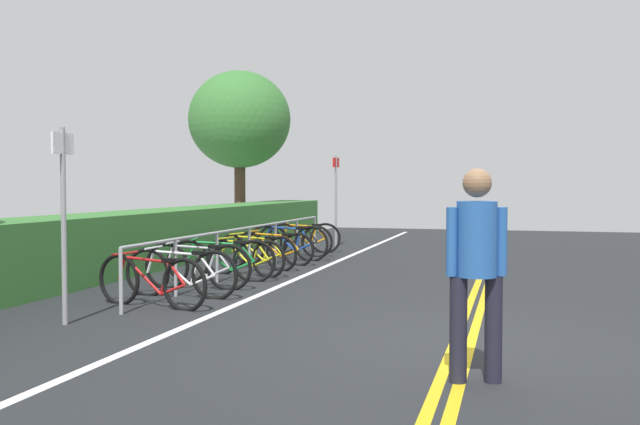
# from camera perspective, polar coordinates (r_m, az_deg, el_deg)

# --- Properties ---
(ground_plane) EXTENTS (36.30, 12.02, 0.05)m
(ground_plane) POSITION_cam_1_polar(r_m,az_deg,el_deg) (7.20, 11.53, -10.70)
(ground_plane) COLOR #232628
(centre_line_yellow_inner) EXTENTS (32.67, 0.10, 0.00)m
(centre_line_yellow_inner) POSITION_cam_1_polar(r_m,az_deg,el_deg) (7.19, 12.18, -10.51)
(centre_line_yellow_inner) COLOR gold
(centre_line_yellow_inner) RESTS_ON ground_plane
(centre_line_yellow_outer) EXTENTS (32.67, 0.10, 0.00)m
(centre_line_yellow_outer) POSITION_cam_1_polar(r_m,az_deg,el_deg) (7.20, 10.88, -10.48)
(centre_line_yellow_outer) COLOR gold
(centre_line_yellow_outer) RESTS_ON ground_plane
(bike_lane_stripe_white) EXTENTS (32.67, 0.12, 0.00)m
(bike_lane_stripe_white) POSITION_cam_1_polar(r_m,az_deg,el_deg) (8.01, -11.10, -9.18)
(bike_lane_stripe_white) COLOR white
(bike_lane_stripe_white) RESTS_ON ground_plane
(bike_rack) EXTENTS (8.59, 0.05, 0.84)m
(bike_rack) POSITION_cam_1_polar(r_m,az_deg,el_deg) (12.71, -5.79, -2.07)
(bike_rack) COLOR #9EA0A5
(bike_rack) RESTS_ON ground_plane
(bicycle_0) EXTENTS (0.53, 1.77, 0.72)m
(bicycle_0) POSITION_cam_1_polar(r_m,az_deg,el_deg) (9.36, -13.61, -5.47)
(bicycle_0) COLOR black
(bicycle_0) RESTS_ON ground_plane
(bicycle_1) EXTENTS (0.46, 1.77, 0.73)m
(bicycle_1) POSITION_cam_1_polar(r_m,az_deg,el_deg) (10.07, -11.30, -4.87)
(bicycle_1) COLOR black
(bicycle_1) RESTS_ON ground_plane
(bicycle_2) EXTENTS (0.46, 1.73, 0.74)m
(bicycle_2) POSITION_cam_1_polar(r_m,az_deg,el_deg) (10.84, -9.93, -4.32)
(bicycle_2) COLOR black
(bicycle_2) RESTS_ON ground_plane
(bicycle_3) EXTENTS (0.58, 1.77, 0.74)m
(bicycle_3) POSITION_cam_1_polar(r_m,az_deg,el_deg) (11.58, -8.05, -3.90)
(bicycle_3) COLOR black
(bicycle_3) RESTS_ON ground_plane
(bicycle_4) EXTENTS (0.48, 1.62, 0.69)m
(bicycle_4) POSITION_cam_1_polar(r_m,az_deg,el_deg) (12.30, -6.16, -3.66)
(bicycle_4) COLOR black
(bicycle_4) RESTS_ON ground_plane
(bicycle_5) EXTENTS (0.53, 1.74, 0.70)m
(bicycle_5) POSITION_cam_1_polar(r_m,az_deg,el_deg) (13.20, -5.20, -3.22)
(bicycle_5) COLOR black
(bicycle_5) RESTS_ON ground_plane
(bicycle_6) EXTENTS (0.46, 1.74, 0.70)m
(bicycle_6) POSITION_cam_1_polar(r_m,az_deg,el_deg) (13.93, -3.81, -2.92)
(bicycle_6) COLOR black
(bicycle_6) RESTS_ON ground_plane
(bicycle_7) EXTENTS (0.46, 1.80, 0.79)m
(bicycle_7) POSITION_cam_1_polar(r_m,az_deg,el_deg) (14.74, -2.61, -2.47)
(bicycle_7) COLOR black
(bicycle_7) RESTS_ON ground_plane
(bicycle_8) EXTENTS (0.46, 1.73, 0.74)m
(bicycle_8) POSITION_cam_1_polar(r_m,az_deg,el_deg) (15.48, -2.06, -2.32)
(bicycle_8) COLOR black
(bicycle_8) RESTS_ON ground_plane
(bicycle_9) EXTENTS (0.66, 1.63, 0.74)m
(bicycle_9) POSITION_cam_1_polar(r_m,az_deg,el_deg) (16.31, -1.27, -2.08)
(bicycle_9) COLOR black
(bicycle_9) RESTS_ON ground_plane
(pedestrian) EXTENTS (0.32, 0.47, 1.72)m
(pedestrian) POSITION_cam_1_polar(r_m,az_deg,el_deg) (5.72, 12.65, -3.76)
(pedestrian) COLOR #1E1E2D
(pedestrian) RESTS_ON ground_plane
(sign_post_near) EXTENTS (0.36, 0.06, 2.23)m
(sign_post_near) POSITION_cam_1_polar(r_m,az_deg,el_deg) (8.39, -20.20, 0.48)
(sign_post_near) COLOR gray
(sign_post_near) RESTS_ON ground_plane
(sign_post_far) EXTENTS (0.36, 0.08, 2.33)m
(sign_post_far) POSITION_cam_1_polar(r_m,az_deg,el_deg) (17.75, 1.31, 1.67)
(sign_post_far) COLOR gray
(sign_post_far) RESTS_ON ground_plane
(hedge_backdrop) EXTENTS (17.54, 1.29, 1.08)m
(hedge_backdrop) POSITION_cam_1_polar(r_m,az_deg,el_deg) (15.02, -11.82, -1.78)
(hedge_backdrop) COLOR #387533
(hedge_backdrop) RESTS_ON ground_plane
(tree_mid) EXTENTS (3.08, 3.08, 5.02)m
(tree_mid) POSITION_cam_1_polar(r_m,az_deg,el_deg) (21.42, -6.58, 7.49)
(tree_mid) COLOR #473323
(tree_mid) RESTS_ON ground_plane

